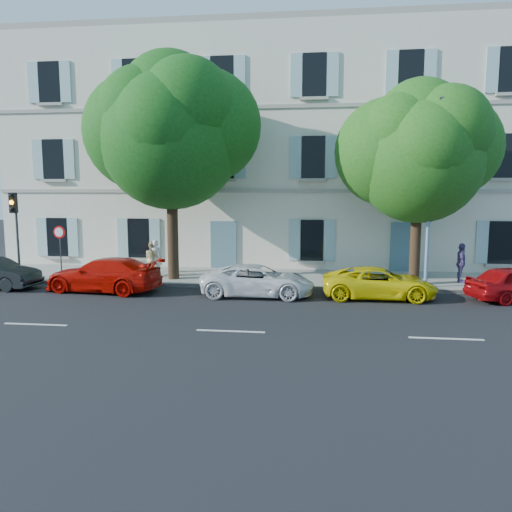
# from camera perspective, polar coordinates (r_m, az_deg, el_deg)

# --- Properties ---
(ground) EXTENTS (90.00, 90.00, 0.00)m
(ground) POSITION_cam_1_polar(r_m,az_deg,el_deg) (18.40, -0.78, -5.15)
(ground) COLOR black
(sidewalk) EXTENTS (36.00, 4.50, 0.15)m
(sidewalk) POSITION_cam_1_polar(r_m,az_deg,el_deg) (22.72, 0.74, -2.50)
(sidewalk) COLOR #A09E96
(sidewalk) RESTS_ON ground
(kerb) EXTENTS (36.00, 0.16, 0.16)m
(kerb) POSITION_cam_1_polar(r_m,az_deg,el_deg) (20.60, 0.08, -3.54)
(kerb) COLOR #9E998E
(kerb) RESTS_ON ground
(building) EXTENTS (28.00, 7.00, 12.00)m
(building) POSITION_cam_1_polar(r_m,az_deg,el_deg) (28.16, 2.06, 11.55)
(building) COLOR silver
(building) RESTS_ON ground
(car_red_coupe) EXTENTS (4.88, 2.49, 1.36)m
(car_red_coupe) POSITION_cam_1_polar(r_m,az_deg,el_deg) (20.88, -17.03, -2.05)
(car_red_coupe) COLOR #BE0D05
(car_red_coupe) RESTS_ON ground
(car_white_coupe) EXTENTS (4.33, 2.01, 1.20)m
(car_white_coupe) POSITION_cam_1_polar(r_m,az_deg,el_deg) (19.13, 0.20, -2.82)
(car_white_coupe) COLOR white
(car_white_coupe) RESTS_ON ground
(car_yellow_supercar) EXTENTS (4.24, 1.98, 1.17)m
(car_yellow_supercar) POSITION_cam_1_polar(r_m,az_deg,el_deg) (19.29, 13.89, -3.00)
(car_yellow_supercar) COLOR yellow
(car_yellow_supercar) RESTS_ON ground
(tree_left) EXTENTS (6.08, 6.08, 9.42)m
(tree_left) POSITION_cam_1_polar(r_m,az_deg,el_deg) (22.16, -9.73, 13.07)
(tree_left) COLOR #3A2819
(tree_left) RESTS_ON sidewalk
(tree_right) EXTENTS (5.19, 5.19, 8.00)m
(tree_right) POSITION_cam_1_polar(r_m,az_deg,el_deg) (21.46, 18.12, 10.50)
(tree_right) COLOR #3A2819
(tree_right) RESTS_ON sidewalk
(traffic_light) EXTENTS (0.31, 0.43, 3.78)m
(traffic_light) POSITION_cam_1_polar(r_m,az_deg,el_deg) (24.40, -25.86, 4.08)
(traffic_light) COLOR #383A3D
(traffic_light) RESTS_ON sidewalk
(road_sign) EXTENTS (0.54, 0.09, 2.34)m
(road_sign) POSITION_cam_1_polar(r_m,az_deg,el_deg) (23.35, -21.51, 1.61)
(road_sign) COLOR #383A3D
(road_sign) RESTS_ON sidewalk
(street_lamp) EXTENTS (0.23, 1.55, 7.29)m
(street_lamp) POSITION_cam_1_polar(r_m,az_deg,el_deg) (20.78, 19.34, 7.78)
(street_lamp) COLOR #7293BF
(street_lamp) RESTS_ON sidewalk
(pedestrian_a) EXTENTS (0.70, 0.57, 1.66)m
(pedestrian_a) POSITION_cam_1_polar(r_m,az_deg,el_deg) (23.01, -11.47, -0.25)
(pedestrian_a) COLOR white
(pedestrian_a) RESTS_ON sidewalk
(pedestrian_b) EXTENTS (0.99, 0.96, 1.60)m
(pedestrian_b) POSITION_cam_1_polar(r_m,az_deg,el_deg) (23.06, -11.74, -0.31)
(pedestrian_b) COLOR #CFBF84
(pedestrian_b) RESTS_ON sidewalk
(pedestrian_c) EXTENTS (0.51, 1.02, 1.67)m
(pedestrian_c) POSITION_cam_1_polar(r_m,az_deg,el_deg) (22.75, 22.39, -0.74)
(pedestrian_c) COLOR #574782
(pedestrian_c) RESTS_ON sidewalk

